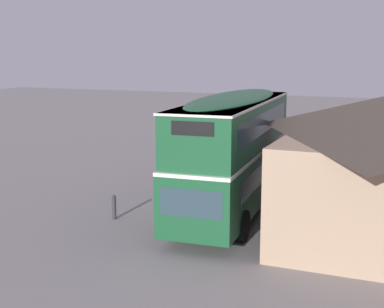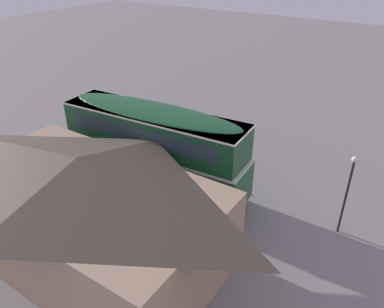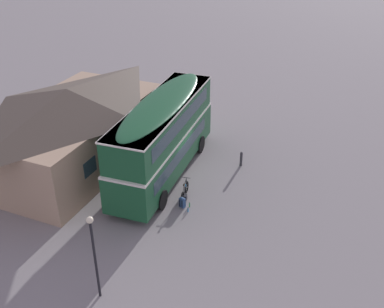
% 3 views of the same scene
% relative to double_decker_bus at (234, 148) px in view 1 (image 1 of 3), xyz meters
% --- Properties ---
extents(ground_plane, '(120.00, 120.00, 0.00)m').
position_rel_double_decker_bus_xyz_m(ground_plane, '(0.33, -0.52, -2.64)').
color(ground_plane, gray).
extents(double_decker_bus, '(10.71, 3.24, 4.79)m').
position_rel_double_decker_bus_xyz_m(double_decker_bus, '(0.00, 0.00, 0.00)').
color(double_decker_bus, black).
rests_on(double_decker_bus, ground).
extents(touring_bicycle, '(1.72, 0.67, 1.01)m').
position_rel_double_decker_bus_xyz_m(touring_bicycle, '(-1.85, -2.16, -2.27)').
color(touring_bicycle, black).
rests_on(touring_bicycle, ground).
extents(backpack_on_ground, '(0.33, 0.37, 0.59)m').
position_rel_double_decker_bus_xyz_m(backpack_on_ground, '(-2.63, -2.36, -2.34)').
color(backpack_on_ground, '#2D4C7A').
rests_on(backpack_on_ground, ground).
extents(water_bottle_blue_sports, '(0.07, 0.07, 0.24)m').
position_rel_double_decker_bus_xyz_m(water_bottle_blue_sports, '(-2.91, -2.82, -2.53)').
color(water_bottle_blue_sports, '#338CBF').
rests_on(water_bottle_blue_sports, ground).
extents(water_bottle_green_metal, '(0.06, 0.06, 0.26)m').
position_rel_double_decker_bus_xyz_m(water_bottle_green_metal, '(-2.48, -2.72, -2.52)').
color(water_bottle_green_metal, green).
rests_on(water_bottle_green_metal, ground).
extents(street_lamp, '(0.28, 0.28, 4.12)m').
position_rel_double_decker_bus_xyz_m(street_lamp, '(-9.69, -1.75, -0.06)').
color(street_lamp, black).
rests_on(street_lamp, ground).
extents(kerb_bollard, '(0.16, 0.16, 0.97)m').
position_rel_double_decker_bus_xyz_m(kerb_bollard, '(2.70, -3.95, -2.15)').
color(kerb_bollard, '#333338').
rests_on(kerb_bollard, ground).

